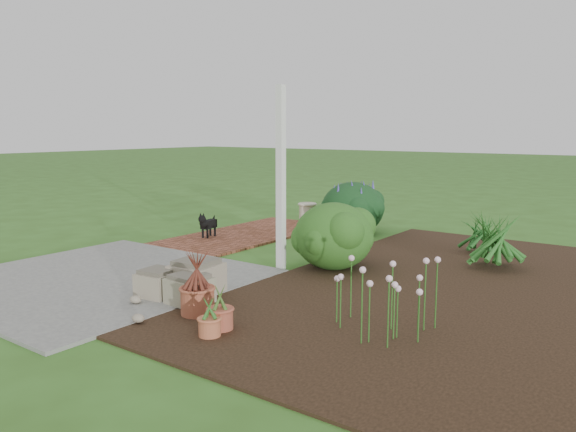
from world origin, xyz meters
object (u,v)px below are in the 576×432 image
Objects in this scene: stone_trough_near at (190,290)px; evergreen_shrub at (334,234)px; cream_ceramic_urn at (307,214)px; black_dog at (207,224)px.

evergreen_shrub is (0.40, 2.33, 0.32)m from stone_trough_near.
cream_ceramic_urn is (-1.80, 4.91, 0.07)m from stone_trough_near.
black_dog is 0.44× the size of evergreen_shrub.
cream_ceramic_urn reaches higher than stone_trough_near.
evergreen_shrub is (2.89, -0.49, 0.21)m from black_dog.
stone_trough_near is 5.24m from cream_ceramic_urn.
cream_ceramic_urn reaches higher than black_dog.
cream_ceramic_urn is at bearing 130.47° from evergreen_shrub.
evergreen_shrub reaches higher than stone_trough_near.
evergreen_shrub is at bearing 80.37° from stone_trough_near.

